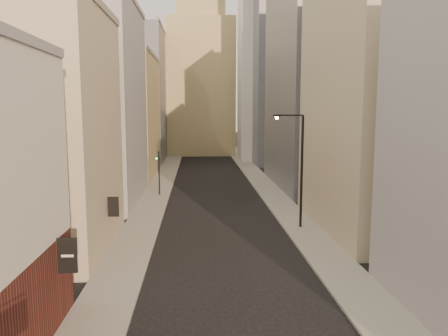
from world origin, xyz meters
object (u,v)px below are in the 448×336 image
Objects in this scene: clock_tower at (201,71)px; traffic_light_left at (159,164)px; white_tower at (261,60)px; streetlamp_mid at (299,164)px.

clock_tower is 8.98× the size of traffic_light_left.
clock_tower is at bearing 128.16° from white_tower.
white_tower is 8.30× the size of traffic_light_left.
streetlamp_mid is at bearing -94.58° from white_tower.
white_tower is at bearing -51.84° from clock_tower.
traffic_light_left is at bearing -115.57° from white_tower.
white_tower reaches higher than traffic_light_left.
streetlamp_mid is at bearing -83.37° from clock_tower.
white_tower is 4.52× the size of streetlamp_mid.
white_tower is 49.70m from streetlamp_mid.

